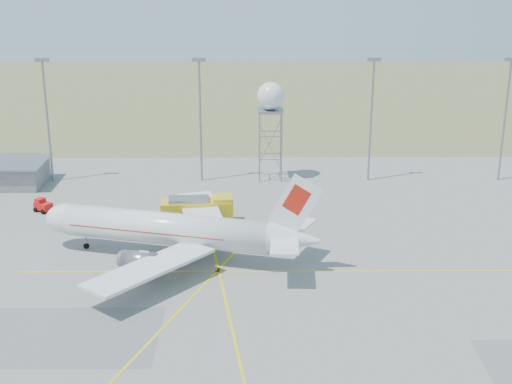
{
  "coord_description": "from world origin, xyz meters",
  "views": [
    {
      "loc": [
        -1.7,
        -48.18,
        36.76
      ],
      "look_at": [
        -1.08,
        40.0,
        6.74
      ],
      "focal_mm": 50.0,
      "sensor_mm": 36.0,
      "label": 1
    }
  ],
  "objects_px": {
    "radar_tower": "(270,125)",
    "fire_truck": "(199,211)",
    "airliner_main": "(171,230)",
    "baggage_tug": "(43,207)"
  },
  "relations": [
    {
      "from": "radar_tower",
      "to": "fire_truck",
      "type": "distance_m",
      "value": 24.61
    },
    {
      "from": "airliner_main",
      "to": "fire_truck",
      "type": "distance_m",
      "value": 12.18
    },
    {
      "from": "radar_tower",
      "to": "baggage_tug",
      "type": "height_order",
      "value": "radar_tower"
    },
    {
      "from": "fire_truck",
      "to": "airliner_main",
      "type": "bearing_deg",
      "value": -107.05
    },
    {
      "from": "fire_truck",
      "to": "baggage_tug",
      "type": "bearing_deg",
      "value": 163.4
    },
    {
      "from": "airliner_main",
      "to": "baggage_tug",
      "type": "xyz_separation_m",
      "value": [
        -20.84,
        16.92,
        -3.03
      ]
    },
    {
      "from": "baggage_tug",
      "to": "fire_truck",
      "type": "bearing_deg",
      "value": 20.74
    },
    {
      "from": "airliner_main",
      "to": "radar_tower",
      "type": "relative_size",
      "value": 2.17
    },
    {
      "from": "radar_tower",
      "to": "baggage_tug",
      "type": "relative_size",
      "value": 5.45
    },
    {
      "from": "airliner_main",
      "to": "baggage_tug",
      "type": "distance_m",
      "value": 27.01
    }
  ]
}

